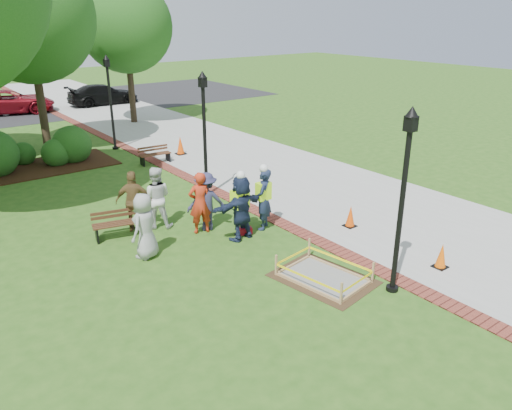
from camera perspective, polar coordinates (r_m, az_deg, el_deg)
ground at (r=13.14m, az=1.47°, el=-6.06°), size 100.00×100.00×0.00m
sidewalk at (r=23.50m, az=-4.40°, el=6.37°), size 6.00×60.00×0.02m
brick_edging at (r=21.96m, az=-11.52°, el=4.94°), size 0.50×60.00×0.03m
mulch_bed at (r=22.32m, az=-24.83°, el=3.65°), size 7.00×3.00×0.05m
parking_lot at (r=37.28m, az=-26.02°, el=9.87°), size 36.00×12.00×0.01m
wet_concrete_pad at (r=12.16m, az=7.75°, el=-7.41°), size 2.03×2.53×0.55m
bench_near at (r=14.71m, az=-15.38°, el=-2.70°), size 1.49×0.80×0.77m
bench_far at (r=21.61m, az=-11.45°, el=5.27°), size 1.36×0.56×0.72m
cone_front at (r=13.34m, az=20.43°, el=-5.53°), size 0.34×0.34×0.66m
cone_back at (r=15.10m, az=10.73°, el=-1.33°), size 0.34×0.34×0.68m
cone_far at (r=22.75m, az=-8.63°, el=6.70°), size 0.42×0.42×0.83m
toolbox at (r=14.46m, az=-1.25°, el=-2.96°), size 0.44×0.34×0.19m
lamp_near at (r=11.12m, az=16.49°, el=1.73°), size 0.28×0.28×4.26m
lamp_mid at (r=16.86m, az=-5.93°, el=9.00°), size 0.28×0.28×4.26m
lamp_far at (r=23.94m, az=-16.35°, el=11.91°), size 0.28×0.28×4.26m
tree_back at (r=24.63m, az=-24.63°, el=18.99°), size 5.65×5.65×8.66m
tree_right at (r=29.68m, az=-14.67°, el=19.17°), size 5.05×5.05×7.81m
shrub_c at (r=22.63m, az=-21.70°, el=4.29°), size 1.19×1.19×1.19m
shrub_d at (r=22.99m, az=-20.08°, el=4.76°), size 1.65×1.65×1.65m
shrub_e at (r=23.33m, az=-24.91°, el=4.28°), size 1.01×1.01×1.01m
casual_person_a at (r=13.14m, az=-12.59°, el=-2.36°), size 0.67×0.59×1.75m
casual_person_b at (r=14.35m, az=-6.41°, el=0.24°), size 0.66×0.51×1.83m
casual_person_c at (r=14.91m, az=-11.36°, el=0.83°), size 0.71×0.65×1.86m
casual_person_d at (r=14.82m, az=-13.76°, el=0.39°), size 0.69×0.63×1.81m
casual_person_e at (r=14.55m, az=-5.69°, el=0.40°), size 0.66×0.56×1.75m
hivis_worker_a at (r=13.83m, az=-1.71°, el=-0.11°), size 0.64×0.45×2.01m
hivis_worker_b at (r=14.50m, az=0.85°, el=0.88°), size 0.69×0.67×1.99m
hivis_worker_c at (r=14.25m, az=-2.02°, el=0.14°), size 0.63×0.57×1.80m
parked_car_c at (r=35.54m, az=-26.15°, el=9.37°), size 3.21×5.21×1.58m
parked_car_d at (r=36.78m, az=-16.97°, el=10.94°), size 2.03×4.60×1.49m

